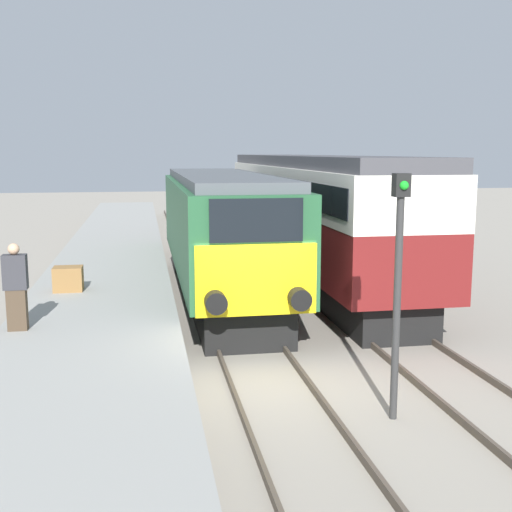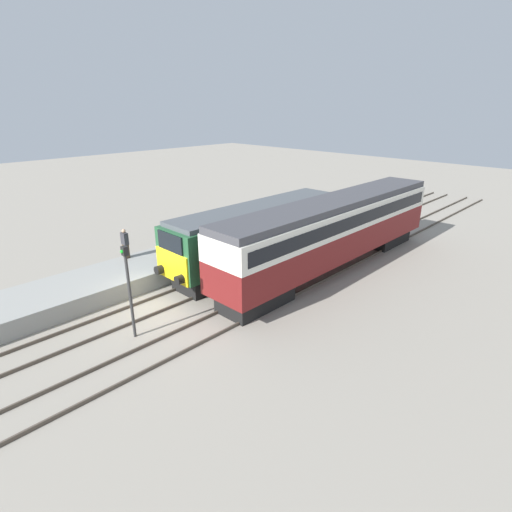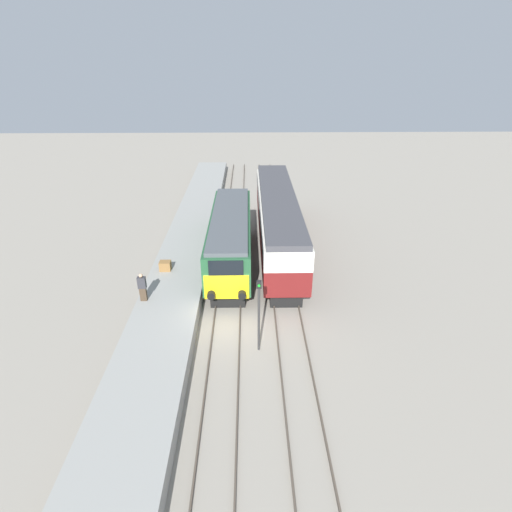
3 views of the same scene
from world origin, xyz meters
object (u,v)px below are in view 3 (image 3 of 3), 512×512
Objects in this scene: locomotive at (231,237)px; luggage_crate at (165,266)px; signal_post at (259,310)px; person_on_platform at (142,287)px; passenger_carriage at (278,216)px.

locomotive reaches higher than luggage_crate.
locomotive is 3.15× the size of signal_post.
person_on_platform is 2.41× the size of luggage_crate.
locomotive is at bearing 100.48° from signal_post.
signal_post is at bearing -98.18° from passenger_carriage.
person_on_platform is 0.43× the size of signal_post.
signal_post is (1.70, -9.19, 0.32)m from locomotive.
locomotive is at bearing -142.15° from passenger_carriage.
locomotive is 4.84m from luggage_crate.
passenger_carriage is at bearing 81.82° from signal_post.
locomotive is 4.33m from passenger_carriage.
person_on_platform is 3.57m from luggage_crate.
signal_post reaches higher than person_on_platform.
luggage_crate is at bearing 80.83° from person_on_platform.
passenger_carriage is 4.34× the size of signal_post.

